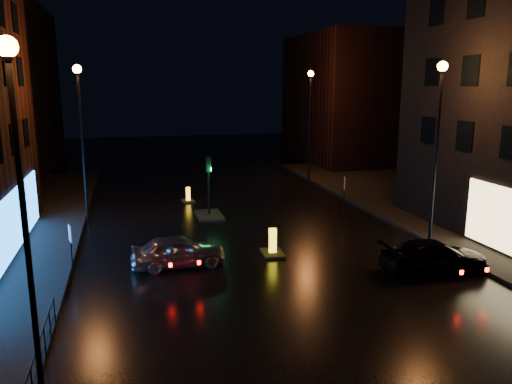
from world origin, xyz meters
TOP-DOWN VIEW (x-y plane):
  - ground at (0.00, 0.00)m, footprint 120.00×120.00m
  - pavement_right at (14.00, 8.00)m, footprint 12.00×44.00m
  - building_far_left at (-16.00, 35.00)m, footprint 8.00×16.00m
  - building_far_right at (15.00, 32.00)m, footprint 8.00×14.00m
  - street_lamp_lnear at (-7.80, -2.00)m, footprint 0.44×0.44m
  - street_lamp_lfar at (-7.80, 14.00)m, footprint 0.44×0.44m
  - street_lamp_rnear at (7.80, 6.00)m, footprint 0.44×0.44m
  - street_lamp_rfar at (7.80, 22.00)m, footprint 0.44×0.44m
  - traffic_signal at (-1.20, 14.00)m, footprint 1.40×2.40m
  - guard_railing at (-8.00, -1.00)m, footprint 0.05×6.04m
  - silver_hatchback at (-3.73, 6.37)m, footprint 3.91×1.71m
  - dark_sedan at (6.16, 3.16)m, footprint 4.48×1.98m
  - bollard_near at (0.45, 6.78)m, footprint 1.00×1.43m
  - bollard_far at (-1.93, 17.88)m, footprint 0.83×1.16m
  - road_sign_left at (-7.90, 6.54)m, footprint 0.17×0.48m
  - road_sign_right at (6.50, 12.66)m, footprint 0.24×0.50m

SIDE VIEW (x-z plane):
  - ground at x=0.00m, z-range 0.00..0.00m
  - pavement_right at x=14.00m, z-range 0.00..0.15m
  - bollard_far at x=-1.93m, z-range -0.27..0.68m
  - bollard_near at x=0.45m, z-range -0.34..0.86m
  - traffic_signal at x=-1.20m, z-range -1.22..2.23m
  - dark_sedan at x=6.16m, z-range 0.00..1.28m
  - silver_hatchback at x=-3.73m, z-range 0.00..1.31m
  - guard_railing at x=-8.00m, z-range 0.24..1.24m
  - road_sign_left at x=-7.90m, z-range 0.50..2.52m
  - road_sign_right at x=6.50m, z-range 0.54..2.71m
  - street_lamp_lnear at x=-7.80m, z-range 1.38..9.75m
  - street_lamp_lfar at x=-7.80m, z-range 1.38..9.75m
  - street_lamp_rnear at x=7.80m, z-range 1.38..9.75m
  - street_lamp_rfar at x=7.80m, z-range 1.38..9.75m
  - building_far_right at x=15.00m, z-range 0.00..12.00m
  - building_far_left at x=-16.00m, z-range 0.00..14.00m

